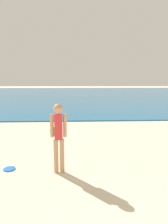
# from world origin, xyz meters

# --- Properties ---
(water) EXTENTS (160.00, 60.00, 0.06)m
(water) POSITION_xyz_m (0.00, 40.91, 0.03)
(water) COLOR #1E6B9E
(water) RESTS_ON ground
(person_standing) EXTENTS (0.37, 0.21, 1.61)m
(person_standing) POSITION_xyz_m (-1.05, 4.98, 0.92)
(person_standing) COLOR tan
(person_standing) RESTS_ON ground
(frisbee) EXTENTS (0.28, 0.28, 0.03)m
(frisbee) POSITION_xyz_m (-2.27, 5.18, 0.01)
(frisbee) COLOR blue
(frisbee) RESTS_ON ground
(beach_ball) EXTENTS (0.30, 0.30, 0.30)m
(beach_ball) POSITION_xyz_m (-1.54, 8.35, 0.15)
(beach_ball) COLOR green
(beach_ball) RESTS_ON ground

